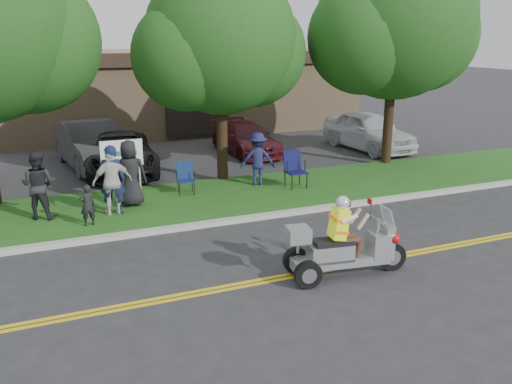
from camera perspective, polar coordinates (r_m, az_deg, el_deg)
name	(u,v)px	position (r m, az deg, el deg)	size (l,w,h in m)	color
ground	(312,261)	(11.97, 5.91, -7.26)	(120.00, 120.00, 0.00)	#28282B
centerline_near	(325,271)	(11.51, 7.31, -8.27)	(60.00, 0.10, 0.01)	gold
centerline_far	(321,268)	(11.63, 6.91, -7.97)	(60.00, 0.10, 0.01)	gold
curb	(257,217)	(14.51, 0.13, -2.66)	(60.00, 0.25, 0.12)	#A8A89E
grass_verge	(229,196)	(16.41, -2.82, -0.45)	(60.00, 4.00, 0.10)	#1B4E14
commercial_building	(174,89)	(29.62, -8.58, 10.69)	(18.00, 8.20, 4.00)	#9E7F5B
tree_mid	(222,45)	(17.83, -3.63, 15.14)	(5.88, 4.80, 7.05)	#332114
tree_right	(396,27)	(20.76, 14.48, 16.46)	(6.86, 5.60, 8.07)	#332114
business_sign	(122,156)	(16.74, -13.94, 3.67)	(1.25, 0.06, 1.75)	silver
trike_scooter	(342,249)	(11.13, 9.05, -5.90)	(2.62, 0.99, 1.71)	black
lawn_chair_a	(185,176)	(16.56, -7.46, 1.69)	(0.57, 0.59, 0.95)	black
lawn_chair_b	(294,167)	(17.16, 4.03, 2.68)	(0.61, 0.64, 1.15)	black
spectator_adult_left	(112,180)	(14.91, -14.91, 1.27)	(0.69, 0.45, 1.88)	#151D3B
spectator_adult_mid	(38,185)	(15.14, -21.97, 0.69)	(0.88, 0.68, 1.80)	black
spectator_adult_right	(112,182)	(14.88, -14.89, 1.07)	(1.05, 0.44, 1.80)	silver
spectator_chair_a	(258,159)	(17.30, 0.16, 3.52)	(1.10, 0.63, 1.70)	#191E47
spectator_chair_b	(130,173)	(15.50, -13.14, 1.93)	(0.91, 0.60, 1.87)	black
child_left	(87,205)	(14.25, -17.32, -1.32)	(0.39, 0.26, 1.07)	black
parked_car_left	(92,145)	(20.93, -16.92, 4.76)	(1.81, 5.19, 1.71)	#29292B
parked_car_mid	(119,153)	(19.91, -14.18, 4.00)	(2.37, 5.14, 1.43)	black
parked_car_right	(246,139)	(22.51, -1.08, 5.64)	(1.78, 4.37, 1.27)	#4A1118
parked_car_far_right	(368,131)	(23.79, 11.73, 6.33)	(1.94, 4.81, 1.64)	silver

